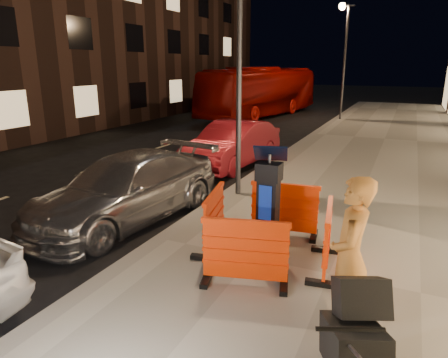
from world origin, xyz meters
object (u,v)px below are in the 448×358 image
at_px(barrier_kerbside, 214,219).
at_px(car_silver, 129,219).
at_px(barrier_front, 245,253).
at_px(barrier_bldgside, 327,239).
at_px(car_red, 233,166).
at_px(barrier_back, 284,209).
at_px(bus_doubledecker, 261,116).
at_px(stroller, 354,342).
at_px(parking_kiosk, 268,205).
at_px(man, 350,257).

xyz_separation_m(barrier_kerbside, car_silver, (-2.37, 0.67, -0.64)).
relative_size(barrier_front, barrier_bldgside, 1.00).
bearing_deg(barrier_front, car_silver, 138.67).
distance_m(barrier_kerbside, car_red, 6.26).
height_order(barrier_back, bus_doubledecker, bus_doubledecker).
bearing_deg(barrier_back, bus_doubledecker, 103.70).
xyz_separation_m(car_red, stroller, (4.79, -8.13, 0.68)).
height_order(barrier_back, barrier_kerbside, same).
relative_size(barrier_kerbside, car_red, 0.29).
bearing_deg(car_silver, barrier_back, 12.41).
relative_size(barrier_front, barrier_kerbside, 1.00).
bearing_deg(barrier_back, car_red, 115.61).
bearing_deg(bus_doubledecker, barrier_back, -59.36).
height_order(barrier_front, barrier_back, same).
bearing_deg(barrier_back, car_silver, 177.52).
bearing_deg(barrier_kerbside, stroller, -143.91).
relative_size(barrier_kerbside, car_silver, 0.27).
height_order(barrier_back, car_red, barrier_back).
bearing_deg(parking_kiosk, man, -54.55).
height_order(barrier_back, man, man).
bearing_deg(stroller, parking_kiosk, 101.78).
distance_m(barrier_kerbside, bus_doubledecker, 19.36).
relative_size(barrier_bldgside, man, 0.67).
bearing_deg(bus_doubledecker, parking_kiosk, -60.35).
distance_m(barrier_bldgside, car_silver, 4.37).
distance_m(car_silver, car_red, 5.16).
distance_m(car_silver, man, 5.30).
relative_size(bus_doubledecker, stroller, 10.18).
xyz_separation_m(barrier_front, barrier_bldgside, (0.95, 0.95, 0.00)).
xyz_separation_m(barrier_front, bus_doubledecker, (-6.71, 19.42, -0.64)).
bearing_deg(barrier_front, parking_kiosk, 74.75).
bearing_deg(barrier_front, stroller, -54.80).
relative_size(parking_kiosk, stroller, 1.65).
height_order(barrier_bldgside, car_silver, barrier_bldgside).
bearing_deg(bus_doubledecker, barrier_front, -61.26).
relative_size(barrier_kerbside, man, 0.67).
relative_size(barrier_back, car_silver, 0.27).
bearing_deg(parking_kiosk, barrier_front, -100.25).
relative_size(barrier_back, bus_doubledecker, 0.12).
bearing_deg(car_silver, stroller, -23.35).
bearing_deg(car_red, car_silver, -87.06).
xyz_separation_m(parking_kiosk, stroller, (1.64, -2.30, -0.34)).
relative_size(parking_kiosk, barrier_bldgside, 1.40).
relative_size(barrier_bldgside, stroller, 1.18).
bearing_deg(car_silver, car_red, 95.81).
xyz_separation_m(man, stroller, (0.20, -0.90, -0.41)).
bearing_deg(man, bus_doubledecker, -161.34).
xyz_separation_m(barrier_back, car_silver, (-3.32, -0.28, -0.64)).
bearing_deg(barrier_back, barrier_bldgside, -52.25).
bearing_deg(car_red, parking_kiosk, -56.83).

